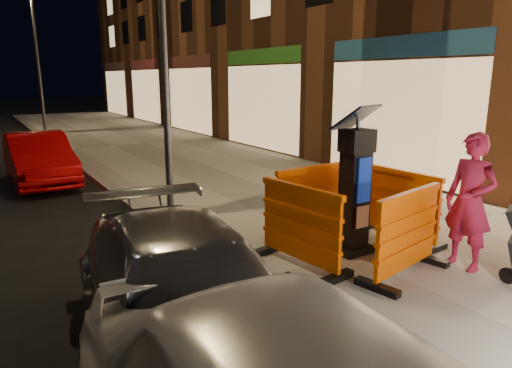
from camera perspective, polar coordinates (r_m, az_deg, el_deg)
ground_plane at (r=5.81m, az=-1.47°, el=-13.56°), size 120.00×120.00×0.00m
sidewalk at (r=7.63m, az=18.44°, el=-6.96°), size 6.00×60.00×0.15m
kerb at (r=5.77m, az=-1.48°, el=-12.90°), size 0.30×60.00×0.15m
parking_kiosk at (r=6.53m, az=12.26°, el=-0.14°), size 0.69×0.69×1.98m
barrier_front at (r=6.03m, az=18.37°, el=-5.96°), size 1.51×0.84×1.11m
barrier_back at (r=7.32m, az=6.91°, el=-2.03°), size 1.45×0.66×1.11m
barrier_kerbside at (r=6.04m, az=5.55°, el=-5.31°), size 0.78×1.49×1.11m
barrier_bldgside at (r=7.31m, az=17.44°, el=-2.56°), size 0.68×1.46×1.11m
car_silver at (r=4.70m, az=-8.21°, el=-20.78°), size 2.34×4.52×1.25m
car_red at (r=12.79m, az=-25.24°, el=0.13°), size 1.37×3.84×1.26m
man at (r=6.50m, az=25.19°, el=-2.01°), size 0.46×0.68×1.80m
street_lamp_mid at (r=8.02m, az=-11.49°, el=16.78°), size 0.12×0.12×6.00m
street_lamp_far at (r=22.66m, az=-25.57°, el=13.32°), size 0.12×0.12×6.00m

